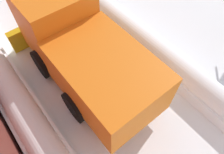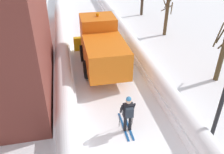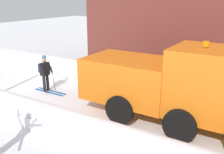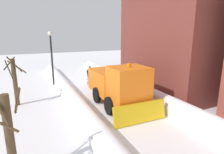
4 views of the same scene
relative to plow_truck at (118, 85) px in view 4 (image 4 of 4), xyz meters
The scene contains 10 objects.
ground_plane 3.12m from the plow_truck, 87.36° to the left, with size 80.00×80.00×0.00m, color white.
snowbank_left 3.83m from the plow_truck, 131.94° to the left, with size 1.10×36.00×1.03m.
snowbank_right 4.02m from the plow_truck, 45.26° to the left, with size 1.10×36.00×0.90m.
building_brick_near 9.22m from the plow_truck, 169.65° to the right, with size 8.67×8.86×13.59m.
plow_truck is the anchor object (origin of this frame).
skier 5.93m from the plow_truck, 89.05° to the right, with size 0.62×1.80×1.81m.
traffic_light_pole 4.27m from the plow_truck, 149.83° to the right, with size 0.28×0.42×4.36m.
street_lamp 8.11m from the plow_truck, 65.23° to the right, with size 0.40×0.40×5.01m.
bare_tree_near 6.94m from the plow_truck, 24.72° to the right, with size 1.38×1.47×3.45m.
bare_tree_mid 7.62m from the plow_truck, 36.12° to the left, with size 1.03×1.10×3.30m.
Camera 4 is at (5.25, 18.01, 4.86)m, focal length 29.78 mm.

